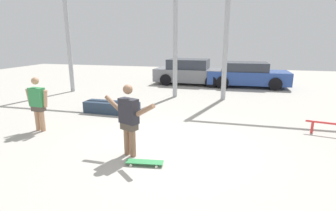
{
  "coord_description": "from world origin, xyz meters",
  "views": [
    {
      "loc": [
        1.45,
        -5.66,
        2.51
      ],
      "look_at": [
        -0.27,
        1.19,
        0.72
      ],
      "focal_mm": 28.0,
      "sensor_mm": 36.0,
      "label": 1
    }
  ],
  "objects_px": {
    "parked_car_grey": "(190,72)",
    "parked_car_blue": "(247,75)",
    "grind_box": "(112,107)",
    "skateboard": "(145,162)",
    "bystander": "(38,102)",
    "skateboarder": "(129,118)"
  },
  "relations": [
    {
      "from": "skateboard",
      "to": "skateboarder",
      "type": "bearing_deg",
      "value": 134.16
    },
    {
      "from": "skateboarder",
      "to": "skateboard",
      "type": "bearing_deg",
      "value": -15.94
    },
    {
      "from": "parked_car_grey",
      "to": "skateboarder",
      "type": "bearing_deg",
      "value": -86.41
    },
    {
      "from": "skateboarder",
      "to": "parked_car_blue",
      "type": "xyz_separation_m",
      "value": [
        2.82,
        9.71,
        -0.23
      ]
    },
    {
      "from": "grind_box",
      "to": "parked_car_blue",
      "type": "distance_m",
      "value": 8.19
    },
    {
      "from": "parked_car_grey",
      "to": "bystander",
      "type": "distance_m",
      "value": 9.34
    },
    {
      "from": "skateboard",
      "to": "bystander",
      "type": "xyz_separation_m",
      "value": [
        -3.53,
        1.27,
        0.76
      ]
    },
    {
      "from": "parked_car_blue",
      "to": "parked_car_grey",
      "type": "bearing_deg",
      "value": 176.96
    },
    {
      "from": "skateboarder",
      "to": "bystander",
      "type": "relative_size",
      "value": 1.05
    },
    {
      "from": "skateboarder",
      "to": "bystander",
      "type": "distance_m",
      "value": 3.2
    },
    {
      "from": "grind_box",
      "to": "parked_car_blue",
      "type": "height_order",
      "value": "parked_car_blue"
    },
    {
      "from": "grind_box",
      "to": "parked_car_grey",
      "type": "height_order",
      "value": "parked_car_grey"
    },
    {
      "from": "parked_car_grey",
      "to": "parked_car_blue",
      "type": "bearing_deg",
      "value": 0.21
    },
    {
      "from": "parked_car_blue",
      "to": "skateboard",
      "type": "bearing_deg",
      "value": -104.44
    },
    {
      "from": "skateboarder",
      "to": "parked_car_grey",
      "type": "distance_m",
      "value": 9.81
    },
    {
      "from": "skateboard",
      "to": "grind_box",
      "type": "distance_m",
      "value": 4.19
    },
    {
      "from": "skateboard",
      "to": "bystander",
      "type": "height_order",
      "value": "bystander"
    },
    {
      "from": "parked_car_grey",
      "to": "parked_car_blue",
      "type": "xyz_separation_m",
      "value": [
        3.1,
        -0.09,
        -0.04
      ]
    },
    {
      "from": "bystander",
      "to": "grind_box",
      "type": "bearing_deg",
      "value": -112.57
    },
    {
      "from": "grind_box",
      "to": "bystander",
      "type": "distance_m",
      "value": 2.52
    },
    {
      "from": "skateboard",
      "to": "parked_car_grey",
      "type": "height_order",
      "value": "parked_car_grey"
    },
    {
      "from": "skateboard",
      "to": "parked_car_grey",
      "type": "relative_size",
      "value": 0.19
    }
  ]
}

